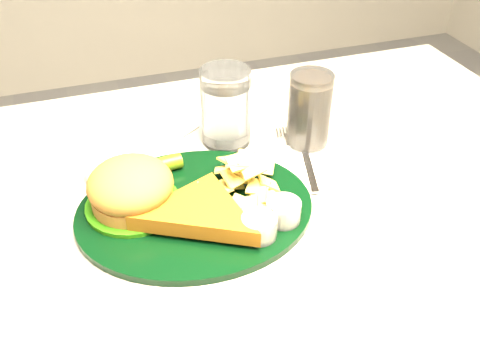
{
  "coord_description": "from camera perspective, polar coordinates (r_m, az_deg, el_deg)",
  "views": [
    {
      "loc": [
        -0.19,
        -0.58,
        1.24
      ],
      "look_at": [
        -0.0,
        -0.02,
        0.8
      ],
      "focal_mm": 40.0,
      "sensor_mm": 36.0,
      "label": 1
    }
  ],
  "objects": [
    {
      "name": "water_glass",
      "position": [
        0.88,
        -1.53,
        7.8
      ],
      "size": [
        0.11,
        0.11,
        0.13
      ],
      "primitive_type": "cylinder",
      "rotation": [
        0.0,
        0.0,
        0.35
      ],
      "color": "white",
      "rests_on": "table"
    },
    {
      "name": "table",
      "position": [
        1.06,
        -0.23,
        -17.95
      ],
      "size": [
        1.2,
        0.8,
        0.75
      ],
      "primitive_type": null,
      "color": "#A7A297",
      "rests_on": "ground"
    },
    {
      "name": "fork_napkin",
      "position": [
        0.85,
        7.1,
        1.66
      ],
      "size": [
        0.17,
        0.19,
        0.01
      ],
      "primitive_type": null,
      "rotation": [
        0.0,
        0.0,
        -0.27
      ],
      "color": "white",
      "rests_on": "table"
    },
    {
      "name": "dinner_plate",
      "position": [
        0.74,
        -4.91,
        -1.18
      ],
      "size": [
        0.35,
        0.3,
        0.08
      ],
      "primitive_type": null,
      "rotation": [
        0.0,
        0.0,
        -0.07
      ],
      "color": "black",
      "rests_on": "table"
    },
    {
      "name": "wrapped_straw",
      "position": [
        0.89,
        -8.47,
        3.29
      ],
      "size": [
        0.19,
        0.16,
        0.01
      ],
      "primitive_type": null,
      "rotation": [
        0.0,
        0.0,
        0.59
      ],
      "color": "silver",
      "rests_on": "table"
    },
    {
      "name": "spoon",
      "position": [
        0.73,
        -7.25,
        -5.04
      ],
      "size": [
        0.07,
        0.18,
        0.01
      ],
      "primitive_type": null,
      "rotation": [
        0.0,
        0.0,
        -0.15
      ],
      "color": "silver",
      "rests_on": "table"
    },
    {
      "name": "ramekin",
      "position": [
        0.84,
        -14.83,
        0.64
      ],
      "size": [
        0.04,
        0.04,
        0.03
      ],
      "primitive_type": "cylinder",
      "rotation": [
        0.0,
        0.0,
        0.03
      ],
      "color": "white",
      "rests_on": "table"
    },
    {
      "name": "cola_glass",
      "position": [
        0.87,
        7.4,
        7.31
      ],
      "size": [
        0.08,
        0.08,
        0.13
      ],
      "primitive_type": "cylinder",
      "rotation": [
        0.0,
        0.0,
        -0.2
      ],
      "color": "black",
      "rests_on": "table"
    }
  ]
}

